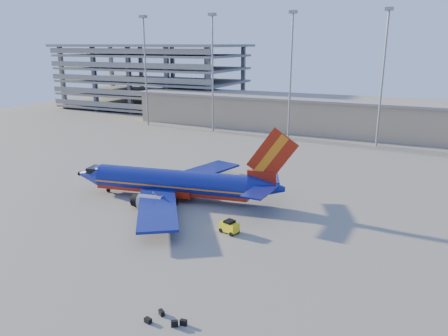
# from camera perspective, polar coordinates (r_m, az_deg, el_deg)

# --- Properties ---
(ground) EXTENTS (220.00, 220.00, 0.00)m
(ground) POSITION_cam_1_polar(r_m,az_deg,el_deg) (61.97, 0.17, -4.37)
(ground) COLOR slate
(ground) RESTS_ON ground
(terminal_building) EXTENTS (122.00, 16.00, 8.50)m
(terminal_building) POSITION_cam_1_polar(r_m,az_deg,el_deg) (112.93, 17.61, 6.41)
(terminal_building) COLOR gray
(terminal_building) RESTS_ON ground
(parking_garage) EXTENTS (62.00, 32.00, 21.40)m
(parking_garage) POSITION_cam_1_polar(r_m,az_deg,el_deg) (153.80, -9.31, 12.05)
(parking_garage) COLOR slate
(parking_garage) RESTS_ON ground
(light_mast_row) EXTENTS (101.60, 1.60, 28.65)m
(light_mast_row) POSITION_cam_1_polar(r_m,az_deg,el_deg) (100.67, 14.36, 13.18)
(light_mast_row) COLOR gray
(light_mast_row) RESTS_ON ground
(aircraft_main) EXTENTS (32.82, 31.32, 11.18)m
(aircraft_main) POSITION_cam_1_polar(r_m,az_deg,el_deg) (62.46, -6.13, -1.99)
(aircraft_main) COLOR navy
(aircraft_main) RESTS_ON ground
(baggage_tug) EXTENTS (2.51, 1.94, 1.58)m
(baggage_tug) POSITION_cam_1_polar(r_m,az_deg,el_deg) (51.71, 0.71, -7.63)
(baggage_tug) COLOR yellow
(baggage_tug) RESTS_ON ground
(luggage_pile) EXTENTS (3.35, 1.89, 0.53)m
(luggage_pile) POSITION_cam_1_polar(r_m,az_deg,el_deg) (37.22, -7.54, -19.04)
(luggage_pile) COLOR black
(luggage_pile) RESTS_ON ground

